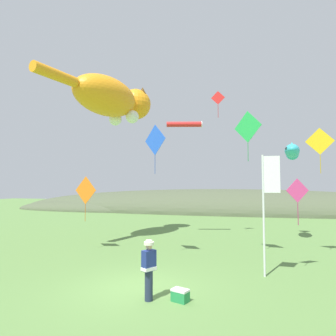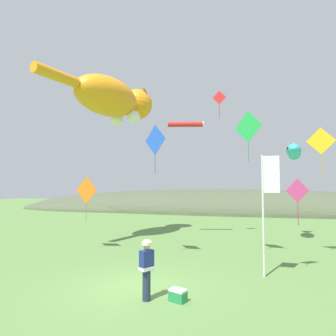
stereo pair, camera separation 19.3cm
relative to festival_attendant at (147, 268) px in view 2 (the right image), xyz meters
The scene contains 15 objects.
ground_plane 1.50m from the festival_attendant, 129.75° to the left, with size 120.00×120.00×0.00m, color #5B8442.
distant_hill_ridge 32.13m from the festival_attendant, 94.89° to the left, with size 61.51×13.53×6.02m.
festival_attendant is the anchor object (origin of this frame).
kite_spool 1.32m from the festival_attendant, 45.63° to the left, with size 0.12×0.21×0.21m.
picnic_cooler 1.21m from the festival_attendant, 11.25° to the left, with size 0.57×0.48×0.36m.
festival_banner_pole 5.34m from the festival_attendant, 43.26° to the left, with size 0.66×0.08×4.59m.
kite_giant_cat 13.48m from the festival_attendant, 121.74° to the left, with size 3.92×9.34×2.90m.
kite_fish_windsock 13.64m from the festival_attendant, 64.25° to the left, with size 1.26×3.17×0.95m.
kite_tube_streamer 13.11m from the festival_attendant, 96.47° to the left, with size 2.46×0.99×0.44m.
kite_diamond_green 8.64m from the festival_attendant, 64.88° to the left, with size 1.29×0.88×2.44m.
kite_diamond_red 14.27m from the festival_attendant, 85.18° to the left, with size 0.93×0.04×1.83m.
kite_diamond_orange 8.27m from the festival_attendant, 134.12° to the left, with size 1.45×0.41×2.40m.
kite_diamond_gold 10.52m from the festival_attendant, 48.73° to the left, with size 1.30×0.13×2.20m.
kite_diamond_pink 6.93m from the festival_attendant, 42.81° to the left, with size 0.91×0.40×1.88m.
kite_diamond_blue 6.93m from the festival_attendant, 105.79° to the left, with size 1.27×0.79×2.38m.
Camera 2 is at (3.87, -9.46, 3.39)m, focal length 32.00 mm.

